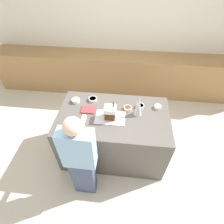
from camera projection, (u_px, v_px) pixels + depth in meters
The scene contains 14 objects.
ground_plane at pixel (113, 150), 3.23m from camera, with size 12.00×12.00×0.00m, color beige.
wall_back at pixel (123, 34), 3.88m from camera, with size 8.00×0.05×2.60m.
back_cabinet_block at pixel (121, 74), 4.22m from camera, with size 6.00×0.60×0.94m.
kitchen_island at pixel (113, 134), 2.91m from camera, with size 1.67×0.99×0.92m.
baking_tray at pixel (110, 117), 2.55m from camera, with size 0.44×0.30×0.01m.
gingerbread_house at pixel (110, 112), 2.47m from camera, with size 0.16×0.16×0.27m.
decorative_tree at pixel (138, 106), 2.49m from camera, with size 0.12×0.12×0.31m.
candy_bowl_far_right at pixel (93, 99), 2.82m from camera, with size 0.13×0.13×0.04m.
candy_bowl_beside_tree at pixel (140, 106), 2.68m from camera, with size 0.12×0.12×0.05m.
candy_bowl_center_rear at pixel (158, 107), 2.68m from camera, with size 0.10×0.10×0.05m.
candy_bowl_near_tray_right at pixel (128, 108), 2.66m from camera, with size 0.12×0.12×0.04m.
candy_bowl_front_corner at pixel (76, 100), 2.78m from camera, with size 0.12×0.12×0.05m.
cookbook at pixel (88, 110), 2.66m from camera, with size 0.21×0.16×0.02m.
person at pixel (81, 160), 2.19m from camera, with size 0.41×0.51×1.54m.
Camera 1 is at (0.18, -1.81, 2.76)m, focal length 28.00 mm.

